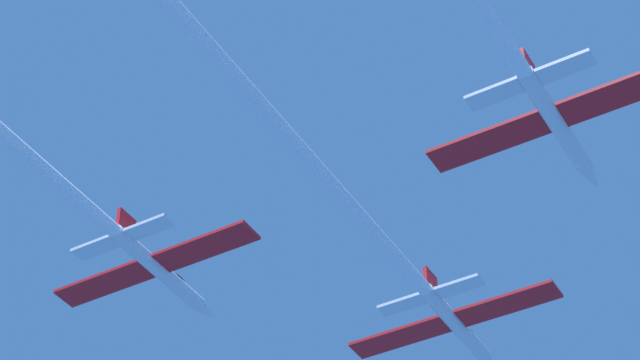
{
  "coord_description": "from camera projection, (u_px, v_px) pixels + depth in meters",
  "views": [
    {
      "loc": [
        36.24,
        -84.72,
        -61.35
      ],
      "look_at": [
        -0.11,
        -22.16,
        0.01
      ],
      "focal_mm": 70.01,
      "sensor_mm": 36.0,
      "label": 1
    }
  ],
  "objects": [
    {
      "name": "jet_lead",
      "position": [
        331.0,
        183.0,
        94.04
      ],
      "size": [
        19.4,
        71.5,
        3.21
      ],
      "color": "white"
    },
    {
      "name": "jet_left_wing",
      "position": [
        28.0,
        155.0,
        93.4
      ],
      "size": [
        19.4,
        59.72,
        3.21
      ],
      "color": "white"
    }
  ]
}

